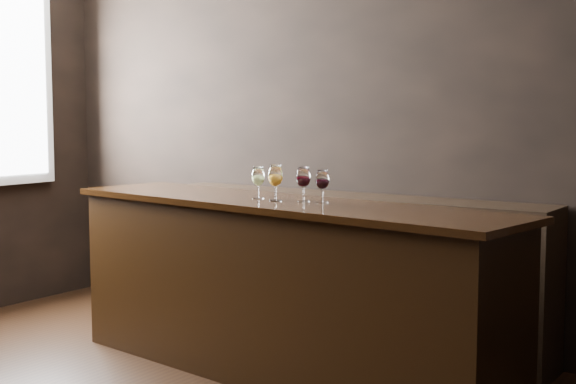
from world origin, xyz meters
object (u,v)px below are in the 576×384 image
Objects in this scene: back_bar_shelf at (344,269)px; bar_counter at (280,293)px; glass_white at (258,177)px; glass_red_a at (303,178)px; glass_red_b at (322,180)px; glass_amber at (275,176)px.

bar_counter is at bearing -86.47° from back_bar_shelf.
glass_red_a reaches higher than glass_white.
glass_white is 0.42m from glass_red_b.
bar_counter is 14.38× the size of glass_red_a.
bar_counter is 0.67m from glass_red_a.
glass_white is 0.94× the size of glass_red_a.
glass_red_a is (0.19, -0.76, 0.66)m from back_bar_shelf.
back_bar_shelf is 1.04m from glass_red_b.
back_bar_shelf is 14.83× the size of glass_white.
glass_amber reaches higher than glass_red_a.
glass_white is 0.16m from glass_amber.
glass_amber is at bearing -157.13° from glass_red_a.
bar_counter is 0.70m from glass_red_b.
glass_red_a reaches higher than back_bar_shelf.
back_bar_shelf is 13.98× the size of glass_red_a.
bar_counter is 13.80× the size of glass_amber.
back_bar_shelf is 1.02m from glass_white.
bar_counter is 15.39× the size of glass_red_b.
glass_white is at bearing -176.01° from glass_red_b.
glass_white is at bearing -97.97° from back_bar_shelf.
back_bar_shelf is (-0.05, 0.79, 0.00)m from bar_counter.
glass_amber is at bearing -15.65° from glass_white.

